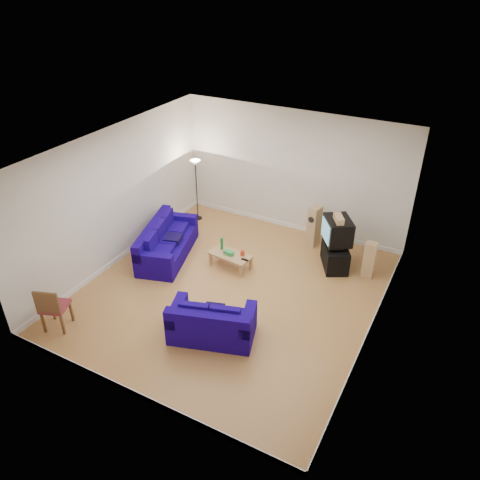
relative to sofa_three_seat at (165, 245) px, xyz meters
The scene contains 16 objects.
room 2.50m from the sofa_three_seat, 13.96° to the right, with size 6.01×6.51×3.21m.
sofa_three_seat is the anchor object (origin of this frame).
sofa_loveseat 3.15m from the sofa_three_seat, 38.24° to the right, with size 1.78×1.32×0.79m.
coffee_table 1.66m from the sofa_three_seat, 10.48° to the left, with size 1.03×0.60×0.35m.
bottle 1.42m from the sofa_three_seat, 16.66° to the left, with size 0.07×0.07×0.30m, color #197233.
tissue_box 1.63m from the sofa_three_seat, ahead, with size 0.23×0.13×0.10m, color green.
red_canister 1.94m from the sofa_three_seat, 11.43° to the left, with size 0.09×0.09×0.13m, color red.
remote 2.06m from the sofa_three_seat, ahead, with size 0.17×0.05×0.02m, color black.
tv_stand 4.05m from the sofa_three_seat, 21.46° to the left, with size 0.92×0.51×0.56m, color black.
av_receiver 4.02m from the sofa_three_seat, 20.76° to the left, with size 0.41×0.34×0.10m, color black.
television 4.09m from the sofa_three_seat, 22.10° to the left, with size 0.86×0.92×0.57m.
centre_speaker 4.15m from the sofa_three_seat, 20.71° to the left, with size 0.40×0.16×0.14m, color tan.
speaker_left 3.69m from the sofa_three_seat, 36.20° to the left, with size 0.30×0.36×1.05m.
speaker_right 4.79m from the sofa_three_seat, 17.69° to the left, with size 0.28×0.21×0.88m.
floor_lamp 2.29m from the sofa_three_seat, 99.73° to the left, with size 0.29×0.29×1.72m.
dining_chair 3.20m from the sofa_three_seat, 95.60° to the right, with size 0.61×0.61×0.99m.
Camera 1 is at (4.01, -7.11, 6.23)m, focal length 35.00 mm.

